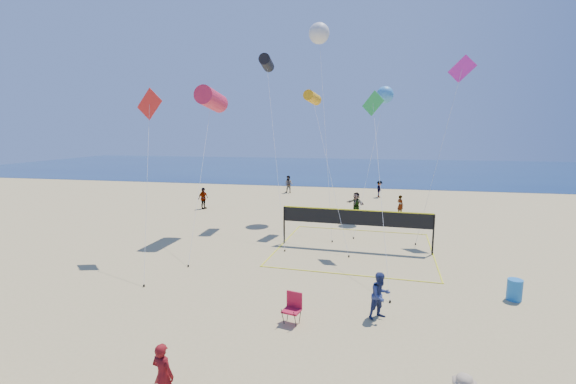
% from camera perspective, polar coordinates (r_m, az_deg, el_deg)
% --- Properties ---
extents(ground, '(120.00, 120.00, 0.00)m').
position_cam_1_polar(ground, '(12.51, -6.88, -24.28)').
color(ground, tan).
rests_on(ground, ground).
extents(ocean, '(140.00, 50.00, 0.03)m').
position_cam_1_polar(ocean, '(72.29, 8.87, 3.49)').
color(ocean, navy).
rests_on(ocean, ground).
extents(woman, '(0.69, 0.53, 1.70)m').
position_cam_1_polar(woman, '(11.03, -18.04, -24.43)').
color(woman, maroon).
rests_on(woman, ground).
extents(bystander_a, '(1.08, 1.05, 1.75)m').
position_cam_1_polar(bystander_a, '(15.02, 13.52, -14.69)').
color(bystander_a, navy).
rests_on(bystander_a, ground).
extents(far_person_0, '(0.84, 1.21, 1.91)m').
position_cam_1_polar(far_person_0, '(34.93, -12.45, -0.91)').
color(far_person_0, gray).
rests_on(far_person_0, ground).
extents(far_person_1, '(1.75, 1.54, 1.92)m').
position_cam_1_polar(far_person_1, '(32.00, 10.06, -1.73)').
color(far_person_1, gray).
rests_on(far_person_1, ground).
extents(far_person_2, '(0.70, 0.70, 1.64)m').
position_cam_1_polar(far_person_2, '(33.07, 16.29, -1.86)').
color(far_person_2, gray).
rests_on(far_person_2, ground).
extents(far_person_3, '(1.05, 0.88, 1.94)m').
position_cam_1_polar(far_person_3, '(42.89, 0.11, 1.14)').
color(far_person_3, gray).
rests_on(far_person_3, ground).
extents(far_person_4, '(0.87, 1.24, 1.75)m').
position_cam_1_polar(far_person_4, '(41.17, 13.40, 0.43)').
color(far_person_4, gray).
rests_on(far_person_4, ground).
extents(camp_chair, '(0.71, 0.84, 1.24)m').
position_cam_1_polar(camp_chair, '(14.43, 0.73, -16.52)').
color(camp_chair, '#B3142F').
rests_on(camp_chair, ground).
extents(trash_barrel, '(0.63, 0.63, 0.87)m').
position_cam_1_polar(trash_barrel, '(18.68, 30.54, -12.37)').
color(trash_barrel, blue).
rests_on(trash_barrel, ground).
extents(volleyball_net, '(9.29, 9.15, 2.36)m').
position_cam_1_polar(volleyball_net, '(22.82, 9.94, -4.40)').
color(volleyball_net, black).
rests_on(volleyball_net, ground).
extents(kite_0, '(1.85, 8.09, 9.68)m').
position_cam_1_polar(kite_0, '(26.03, -11.25, 13.32)').
color(kite_0, '#C82140').
rests_on(kite_0, ground).
extents(kite_1, '(3.47, 8.51, 12.32)m').
position_cam_1_polar(kite_1, '(29.64, -3.19, 18.54)').
color(kite_1, black).
rests_on(kite_1, ground).
extents(kite_2, '(3.56, 7.09, 9.58)m').
position_cam_1_polar(kite_2, '(27.03, 3.64, 13.75)').
color(kite_2, orange).
rests_on(kite_2, ground).
extents(kite_3, '(2.96, 4.92, 9.15)m').
position_cam_1_polar(kite_3, '(22.31, -19.86, 11.12)').
color(kite_3, red).
rests_on(kite_3, ground).
extents(kite_4, '(1.51, 7.86, 9.09)m').
position_cam_1_polar(kite_4, '(22.02, 12.63, 11.11)').
color(kite_4, green).
rests_on(kite_4, ground).
extents(kite_5, '(3.40, 2.97, 11.50)m').
position_cam_1_polar(kite_5, '(26.99, 24.07, 15.07)').
color(kite_5, '#C01FA0').
rests_on(kite_5, ground).
extents(kite_6, '(3.04, 9.13, 15.19)m').
position_cam_1_polar(kite_6, '(32.50, 4.63, 22.37)').
color(kite_6, silver).
rests_on(kite_6, ground).
extents(kite_7, '(2.78, 7.69, 10.25)m').
position_cam_1_polar(kite_7, '(31.26, 14.17, 13.79)').
color(kite_7, '#3686CF').
rests_on(kite_7, ground).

